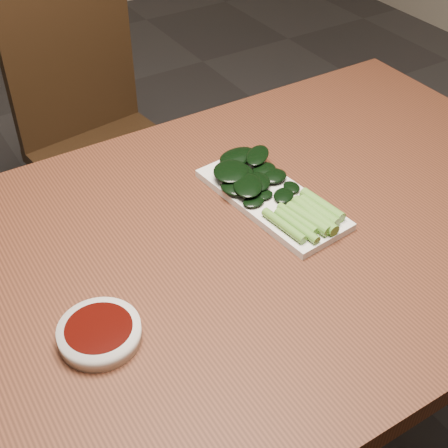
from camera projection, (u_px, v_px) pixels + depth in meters
table at (224, 275)px, 1.08m from camera, size 1.40×0.80×0.75m
chair_far at (98, 134)px, 1.80m from camera, size 0.43×0.43×0.89m
sauce_bowl at (100, 333)px, 0.87m from camera, size 0.12×0.12×0.03m
serving_plate at (271, 199)px, 1.12m from camera, size 0.15×0.31×0.01m
gai_lan at (266, 187)px, 1.12m from camera, size 0.16×0.30×0.02m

